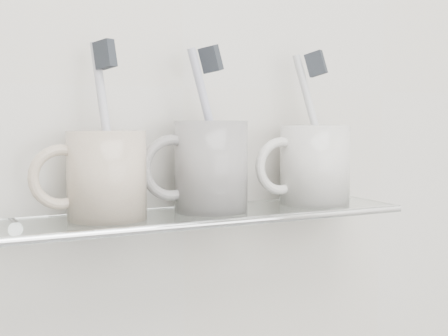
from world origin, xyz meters
TOP-DOWN VIEW (x-y plane):
  - wall_back at (0.00, 1.10)m, footprint 2.50×0.00m
  - shelf_glass at (0.00, 1.04)m, footprint 0.50×0.12m
  - shelf_rail at (0.00, 0.98)m, footprint 0.50×0.01m
  - bracket_left at (-0.21, 1.09)m, footprint 0.02×0.03m
  - bracket_right at (0.21, 1.09)m, footprint 0.02×0.03m
  - mug_left at (-0.12, 1.04)m, footprint 0.11×0.11m
  - mug_left_handle at (-0.17, 1.04)m, footprint 0.07×0.01m
  - toothbrush_left at (-0.12, 1.04)m, footprint 0.03×0.04m
  - bristles_left at (-0.12, 1.04)m, footprint 0.02×0.03m
  - mug_center at (0.01, 1.04)m, footprint 0.11×0.11m
  - mug_center_handle at (-0.04, 1.04)m, footprint 0.08×0.01m
  - toothbrush_center at (0.01, 1.04)m, footprint 0.07×0.02m
  - bristles_center at (0.01, 1.04)m, footprint 0.03×0.03m
  - mug_right at (0.16, 1.04)m, footprint 0.12×0.12m
  - mug_right_handle at (0.11, 1.04)m, footprint 0.07×0.01m
  - toothbrush_right at (0.16, 1.04)m, footprint 0.05×0.05m
  - bristles_right at (0.16, 1.04)m, footprint 0.03×0.03m
  - chrome_cap at (0.20, 1.04)m, footprint 0.04×0.04m

SIDE VIEW (x-z plane):
  - bracket_left at x=-0.21m, z-range 1.08..1.09m
  - bracket_right at x=0.21m, z-range 1.08..1.09m
  - shelf_glass at x=0.00m, z-range 1.09..1.10m
  - shelf_rail at x=0.00m, z-range 1.09..1.10m
  - chrome_cap at x=0.20m, z-range 1.10..1.12m
  - mug_left at x=-0.12m, z-range 1.10..1.20m
  - mug_left_handle at x=-0.17m, z-range 1.11..1.18m
  - mug_right at x=0.16m, z-range 1.10..1.20m
  - mug_right_handle at x=0.11m, z-range 1.11..1.19m
  - mug_center at x=0.01m, z-range 1.10..1.21m
  - mug_center_handle at x=-0.04m, z-range 1.12..1.19m
  - toothbrush_left at x=-0.12m, z-range 1.11..1.30m
  - toothbrush_center at x=0.01m, z-range 1.11..1.29m
  - toothbrush_right at x=0.16m, z-range 1.11..1.29m
  - wall_back at x=0.00m, z-range 0.00..2.50m
  - bristles_left at x=-0.12m, z-range 1.26..1.30m
  - bristles_center at x=0.01m, z-range 1.26..1.30m
  - bristles_right at x=0.16m, z-range 1.26..1.30m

